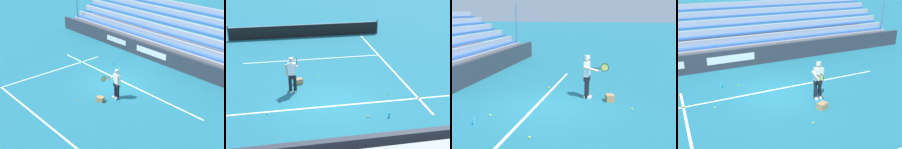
% 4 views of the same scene
% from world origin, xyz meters
% --- Properties ---
extents(ground_plane, '(160.00, 160.00, 0.00)m').
position_xyz_m(ground_plane, '(0.00, 0.00, 0.00)').
color(ground_plane, '#1E6B7F').
extents(court_baseline_white, '(12.00, 0.10, 0.01)m').
position_xyz_m(court_baseline_white, '(0.00, -0.50, 0.00)').
color(court_baseline_white, white).
rests_on(court_baseline_white, ground).
extents(tennis_player, '(0.60, 0.98, 1.71)m').
position_xyz_m(tennis_player, '(-1.42, 1.20, 0.89)').
color(tennis_player, black).
rests_on(tennis_player, ground).
extents(ball_box_cardboard, '(0.47, 0.40, 0.26)m').
position_xyz_m(ball_box_cardboard, '(-1.11, 2.11, 0.13)').
color(ball_box_cardboard, '#A87F51').
rests_on(ball_box_cardboard, ground).
extents(tennis_ball_on_baseline, '(0.07, 0.07, 0.07)m').
position_xyz_m(tennis_ball_on_baseline, '(2.92, 0.16, 0.03)').
color(tennis_ball_on_baseline, '#CCE533').
rests_on(tennis_ball_on_baseline, ground).
extents(tennis_ball_far_left, '(0.07, 0.07, 0.07)m').
position_xyz_m(tennis_ball_far_left, '(-2.58, -0.69, 0.03)').
color(tennis_ball_far_left, '#CCE533').
rests_on(tennis_ball_far_left, ground).
extents(tennis_ball_midcourt, '(0.07, 0.07, 0.07)m').
position_xyz_m(tennis_ball_midcourt, '(1.42, -1.68, 0.03)').
color(tennis_ball_midcourt, '#CCE533').
rests_on(tennis_ball_midcourt, ground).
extents(tennis_ball_far_right, '(0.07, 0.07, 0.07)m').
position_xyz_m(tennis_ball_far_right, '(-0.17, 2.95, 0.03)').
color(tennis_ball_far_right, '#CCE533').
rests_on(tennis_ball_far_right, ground).
extents(water_bottle, '(0.07, 0.07, 0.22)m').
position_xyz_m(water_bottle, '(2.26, -1.82, 0.11)').
color(water_bottle, '#33B2E5').
rests_on(water_bottle, ground).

